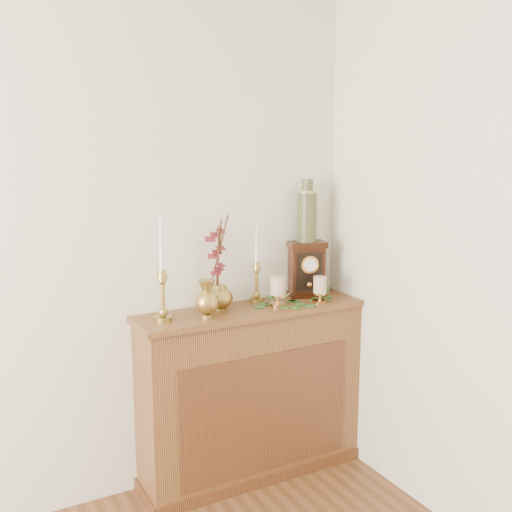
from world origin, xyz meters
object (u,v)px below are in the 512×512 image
candlestick_center (257,275)px  mantel_clock (306,269)px  bud_vase (207,300)px  ginger_jar (217,266)px  ceramic_vase (307,214)px  candlestick_left (162,287)px

candlestick_center → mantel_clock: candlestick_center is taller
bud_vase → ginger_jar: size_ratio=0.39×
candlestick_center → ginger_jar: 0.25m
mantel_clock → ceramic_vase: size_ratio=0.90×
candlestick_left → bud_vase: 0.22m
bud_vase → ceramic_vase: bearing=12.4°
candlestick_center → mantel_clock: bearing=-3.5°
candlestick_center → ginger_jar: ginger_jar is taller
candlestick_left → mantel_clock: bearing=5.4°
mantel_clock → ginger_jar: bearing=-163.1°
ceramic_vase → ginger_jar: bearing=-179.6°
candlestick_center → ceramic_vase: size_ratio=1.31×
mantel_clock → candlestick_center: bearing=-166.7°
ginger_jar → ceramic_vase: ceramic_vase is taller
candlestick_left → mantel_clock: size_ratio=1.66×
bud_vase → ginger_jar: (0.12, 0.14, 0.13)m
bud_vase → candlestick_left: bearing=162.8°
ceramic_vase → candlestick_left: bearing=-174.5°
mantel_clock → bud_vase: bearing=-151.0°
bud_vase → ginger_jar: 0.23m
bud_vase → ceramic_vase: ceramic_vase is taller
ginger_jar → mantel_clock: size_ratio=1.60×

